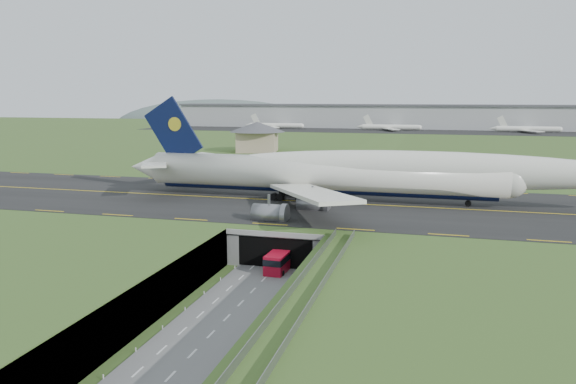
# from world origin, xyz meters

# --- Properties ---
(ground) EXTENTS (900.00, 900.00, 0.00)m
(ground) POSITION_xyz_m (0.00, 0.00, 0.00)
(ground) COLOR #3A5221
(ground) RESTS_ON ground
(airfield_deck) EXTENTS (800.00, 800.00, 6.00)m
(airfield_deck) POSITION_xyz_m (0.00, 0.00, 3.00)
(airfield_deck) COLOR gray
(airfield_deck) RESTS_ON ground
(trench_road) EXTENTS (12.00, 75.00, 0.20)m
(trench_road) POSITION_xyz_m (0.00, -7.50, 0.10)
(trench_road) COLOR slate
(trench_road) RESTS_ON ground
(taxiway) EXTENTS (800.00, 44.00, 0.18)m
(taxiway) POSITION_xyz_m (0.00, 33.00, 6.09)
(taxiway) COLOR black
(taxiway) RESTS_ON airfield_deck
(tunnel_portal) EXTENTS (17.00, 22.30, 6.00)m
(tunnel_portal) POSITION_xyz_m (0.00, 16.71, 3.33)
(tunnel_portal) COLOR gray
(tunnel_portal) RESTS_ON ground
(guideway) EXTENTS (3.00, 53.00, 7.05)m
(guideway) POSITION_xyz_m (11.00, -19.11, 5.32)
(guideway) COLOR #A8A8A3
(guideway) RESTS_ON ground
(jumbo_jet) EXTENTS (102.75, 64.67, 21.39)m
(jumbo_jet) POSITION_xyz_m (8.69, 36.01, 11.77)
(jumbo_jet) COLOR white
(jumbo_jet) RESTS_ON ground
(shuttle_tram) EXTENTS (3.18, 7.65, 3.07)m
(shuttle_tram) POSITION_xyz_m (1.02, 6.96, 1.69)
(shuttle_tram) COLOR #AF0B23
(shuttle_tram) RESTS_ON ground
(service_building) EXTENTS (24.22, 24.22, 11.36)m
(service_building) POSITION_xyz_m (-41.81, 127.77, 12.73)
(service_building) COLOR tan
(service_building) RESTS_ON ground
(cargo_terminal) EXTENTS (320.00, 67.00, 15.60)m
(cargo_terminal) POSITION_xyz_m (-0.02, 299.41, 13.96)
(cargo_terminal) COLOR #B2B2B2
(cargo_terminal) RESTS_ON ground
(distant_hills) EXTENTS (700.00, 91.00, 60.00)m
(distant_hills) POSITION_xyz_m (64.38, 430.00, -4.00)
(distant_hills) COLOR slate
(distant_hills) RESTS_ON ground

